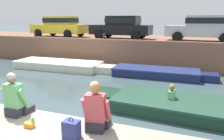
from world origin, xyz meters
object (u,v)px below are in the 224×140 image
at_px(boat_moored_west_cream, 62,65).
at_px(person_seated_left, 16,99).
at_px(backpack_on_ledge, 72,130).
at_px(mooring_bollard_mid, 104,36).
at_px(motorboat_passing, 188,107).
at_px(car_leftmost_yellow, 60,26).
at_px(boat_moored_central_navy, 159,73).
at_px(car_left_inner_black, 122,26).
at_px(car_centre_silver, 202,27).
at_px(person_seated_right, 96,111).
at_px(mooring_bollard_west, 35,34).
at_px(bottle_drink, 33,122).

relative_size(boat_moored_west_cream, person_seated_left, 6.68).
bearing_deg(backpack_on_ledge, mooring_bollard_mid, 109.44).
relative_size(motorboat_passing, car_leftmost_yellow, 1.53).
bearing_deg(boat_moored_west_cream, car_leftmost_yellow, 123.28).
relative_size(boat_moored_central_navy, mooring_bollard_mid, 12.00).
xyz_separation_m(boat_moored_central_navy, person_seated_left, (-1.96, -7.93, 1.08)).
bearing_deg(car_left_inner_black, car_centre_silver, -0.01).
bearing_deg(person_seated_right, boat_moored_central_navy, 89.61).
relative_size(car_leftmost_yellow, car_left_inner_black, 1.02).
distance_m(motorboat_passing, mooring_bollard_west, 12.77).
bearing_deg(car_left_inner_black, mooring_bollard_west, -169.41).
distance_m(car_leftmost_yellow, car_centre_silver, 10.04).
bearing_deg(car_centre_silver, bottle_drink, -106.08).
bearing_deg(mooring_bollard_west, person_seated_right, -46.30).
height_order(boat_moored_west_cream, motorboat_passing, motorboat_passing).
xyz_separation_m(boat_moored_west_cream, person_seated_left, (3.96, -7.81, 1.07)).
height_order(boat_moored_west_cream, bottle_drink, bottle_drink).
xyz_separation_m(mooring_bollard_mid, backpack_on_ledge, (3.63, -10.27, -0.81)).
bearing_deg(bottle_drink, car_centre_silver, 73.92).
bearing_deg(car_centre_silver, person_seated_right, -100.63).
bearing_deg(boat_moored_west_cream, boat_moored_central_navy, 1.16).
bearing_deg(mooring_bollard_mid, motorboat_passing, -48.67).
distance_m(car_centre_silver, person_seated_right, 11.26).
xyz_separation_m(motorboat_passing, mooring_bollard_mid, (-5.51, 6.26, 1.69)).
distance_m(motorboat_passing, car_centre_silver, 7.80).
bearing_deg(car_left_inner_black, car_leftmost_yellow, -179.99).
xyz_separation_m(mooring_bollard_west, bottle_drink, (8.18, -10.15, -0.89)).
relative_size(boat_moored_central_navy, mooring_bollard_west, 12.00).
height_order(boat_moored_central_navy, backpack_on_ledge, backpack_on_ledge).
relative_size(bottle_drink, backpack_on_ledge, 0.50).
relative_size(boat_moored_central_navy, car_left_inner_black, 1.30).
xyz_separation_m(boat_moored_west_cream, person_seated_right, (5.87, -7.80, 1.07)).
distance_m(car_left_inner_black, mooring_bollard_west, 6.48).
bearing_deg(boat_moored_central_navy, mooring_bollard_mid, 154.27).
distance_m(boat_moored_west_cream, motorboat_passing, 8.60).
distance_m(car_centre_silver, bottle_drink, 11.89).
bearing_deg(car_left_inner_black, backpack_on_ledge, -76.37).
bearing_deg(mooring_bollard_mid, mooring_bollard_west, 180.00).
relative_size(boat_moored_west_cream, bottle_drink, 31.62).
relative_size(car_leftmost_yellow, person_seated_left, 4.36).
distance_m(car_leftmost_yellow, mooring_bollard_mid, 4.29).
xyz_separation_m(mooring_bollard_mid, person_seated_right, (3.89, -9.82, -0.61)).
bearing_deg(motorboat_passing, car_left_inner_black, 122.03).
xyz_separation_m(person_seated_left, backpack_on_ledge, (1.64, -0.44, -0.20)).
distance_m(mooring_bollard_west, person_seated_right, 13.59).
bearing_deg(mooring_bollard_mid, boat_moored_central_navy, -25.73).
height_order(car_leftmost_yellow, mooring_bollard_mid, car_leftmost_yellow).
height_order(car_leftmost_yellow, bottle_drink, car_leftmost_yellow).
bearing_deg(motorboat_passing, car_centre_silver, 86.55).
xyz_separation_m(motorboat_passing, person_seated_left, (-3.52, -3.57, 1.08)).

